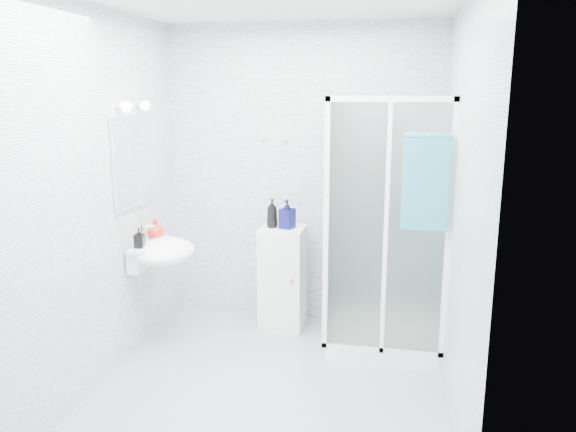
% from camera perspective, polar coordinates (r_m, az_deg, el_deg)
% --- Properties ---
extents(room, '(2.40, 2.60, 2.60)m').
position_cam_1_polar(room, '(3.69, -1.79, 1.15)').
color(room, silver).
rests_on(room, ground).
extents(shower_enclosure, '(0.90, 0.95, 2.00)m').
position_cam_1_polar(shower_enclosure, '(4.58, 8.70, -7.81)').
color(shower_enclosure, white).
rests_on(shower_enclosure, ground).
extents(wall_basin, '(0.46, 0.56, 0.35)m').
position_cam_1_polar(wall_basin, '(4.53, -12.75, -3.56)').
color(wall_basin, white).
rests_on(wall_basin, ground).
extents(mirror, '(0.02, 0.60, 0.70)m').
position_cam_1_polar(mirror, '(4.48, -15.53, 5.30)').
color(mirror, white).
rests_on(mirror, room).
extents(vanity_lights, '(0.10, 0.40, 0.08)m').
position_cam_1_polar(vanity_lights, '(4.43, -15.26, 10.69)').
color(vanity_lights, silver).
rests_on(vanity_lights, room).
extents(wall_hooks, '(0.23, 0.06, 0.03)m').
position_cam_1_polar(wall_hooks, '(4.92, -1.46, 7.75)').
color(wall_hooks, silver).
rests_on(wall_hooks, room).
extents(storage_cabinet, '(0.38, 0.40, 0.90)m').
position_cam_1_polar(storage_cabinet, '(4.90, -0.53, -6.29)').
color(storage_cabinet, white).
rests_on(storage_cabinet, ground).
extents(hand_towel, '(0.32, 0.05, 0.67)m').
position_cam_1_polar(hand_towel, '(3.95, 13.78, 3.59)').
color(hand_towel, teal).
rests_on(hand_towel, shower_enclosure).
extents(shampoo_bottle_a, '(0.13, 0.13, 0.25)m').
position_cam_1_polar(shampoo_bottle_a, '(4.76, -1.63, 0.30)').
color(shampoo_bottle_a, black).
rests_on(shampoo_bottle_a, storage_cabinet).
extents(shampoo_bottle_b, '(0.14, 0.14, 0.25)m').
position_cam_1_polar(shampoo_bottle_b, '(4.74, -0.09, 0.22)').
color(shampoo_bottle_b, '#0A0A3E').
rests_on(shampoo_bottle_b, storage_cabinet).
extents(soap_dispenser_orange, '(0.17, 0.17, 0.17)m').
position_cam_1_polar(soap_dispenser_orange, '(4.64, -13.32, -1.30)').
color(soap_dispenser_orange, red).
rests_on(soap_dispenser_orange, wall_basin).
extents(soap_dispenser_black, '(0.08, 0.08, 0.15)m').
position_cam_1_polar(soap_dispenser_black, '(4.42, -14.88, -2.16)').
color(soap_dispenser_black, black).
rests_on(soap_dispenser_black, wall_basin).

